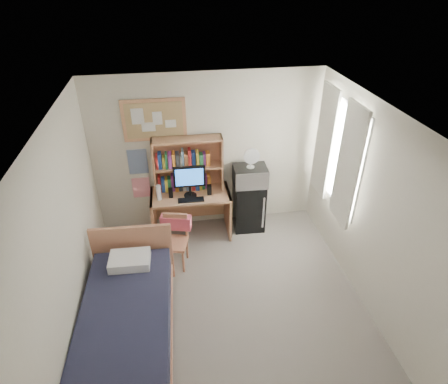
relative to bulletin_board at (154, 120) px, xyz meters
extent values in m
cube|color=gray|center=(0.78, -2.08, -1.93)|extent=(3.60, 4.20, 0.02)
cube|color=silver|center=(0.78, -2.08, 0.68)|extent=(3.60, 4.20, 0.02)
cube|color=silver|center=(0.78, 0.02, -0.62)|extent=(3.60, 0.04, 2.60)
cube|color=silver|center=(-1.02, -2.08, -0.62)|extent=(0.04, 4.20, 2.60)
cube|color=silver|center=(2.58, -2.08, -0.62)|extent=(0.04, 4.20, 2.60)
cube|color=white|center=(2.53, -0.88, -0.32)|extent=(0.10, 1.40, 1.70)
cube|color=white|center=(2.50, -1.28, -0.32)|extent=(0.04, 0.55, 1.70)
cube|color=white|center=(2.50, -0.48, -0.32)|extent=(0.04, 0.55, 1.70)
cube|color=tan|center=(0.00, 0.00, 0.00)|extent=(0.94, 0.03, 0.64)
cube|color=navy|center=(-0.32, 0.01, -0.67)|extent=(0.30, 0.01, 0.42)
cube|color=#E42847|center=(-0.32, 0.01, -1.14)|extent=(0.28, 0.01, 0.36)
cube|color=tan|center=(0.45, -0.32, -1.53)|extent=(1.27, 0.65, 0.78)
cube|color=tan|center=(0.14, -1.04, -1.51)|extent=(0.50, 0.50, 0.82)
cube|color=black|center=(1.42, -0.25, -1.50)|extent=(0.52, 0.52, 0.84)
cube|color=black|center=(-0.48, -2.32, -1.63)|extent=(1.14, 2.13, 0.57)
cube|color=tan|center=(0.45, -0.17, -0.70)|extent=(1.08, 0.29, 0.88)
cube|color=black|center=(0.45, -0.38, -0.88)|extent=(0.49, 0.05, 0.52)
cube|color=black|center=(0.45, -0.52, -1.13)|extent=(0.40, 0.13, 0.02)
cube|color=black|center=(0.15, -0.37, -1.06)|extent=(0.07, 0.07, 0.16)
cube|color=black|center=(0.75, -0.38, -1.05)|extent=(0.07, 0.07, 0.16)
cylinder|color=white|center=(-0.03, -0.41, -1.01)|extent=(0.07, 0.07, 0.25)
cube|color=#E3566A|center=(0.19, -0.84, -1.28)|extent=(0.47, 0.25, 0.22)
cube|color=silver|center=(1.42, -0.27, -0.92)|extent=(0.54, 0.42, 0.30)
cylinder|color=white|center=(1.42, -0.27, -0.62)|extent=(0.26, 0.26, 0.31)
cube|color=white|center=(-0.44, -1.57, -1.29)|extent=(0.53, 0.38, 0.12)
camera|label=1|loc=(0.17, -5.35, 2.01)|focal=30.00mm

